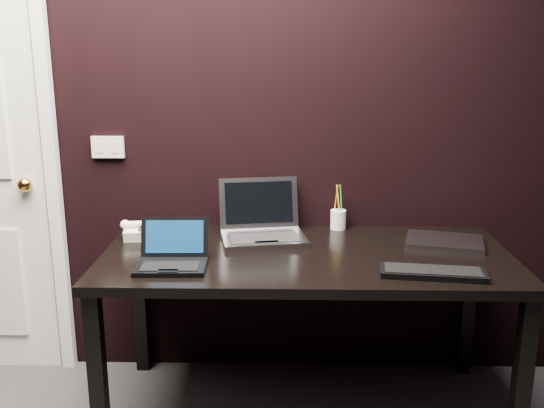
{
  "coord_description": "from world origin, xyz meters",
  "views": [
    {
      "loc": [
        0.21,
        -1.0,
        1.56
      ],
      "look_at": [
        0.16,
        1.35,
        0.96
      ],
      "focal_mm": 40.0,
      "sensor_mm": 36.0,
      "label": 1
    }
  ],
  "objects_px": {
    "netbook": "(172,258)",
    "pen_cup": "(338,219)",
    "desk": "(306,270)",
    "desk_phone": "(143,230)",
    "mobile_phone": "(148,241)",
    "silver_laptop": "(262,228)",
    "ext_keyboard": "(433,272)",
    "closed_laptop": "(444,242)"
  },
  "relations": [
    {
      "from": "closed_laptop",
      "to": "pen_cup",
      "type": "bearing_deg",
      "value": 153.38
    },
    {
      "from": "netbook",
      "to": "closed_laptop",
      "type": "relative_size",
      "value": 0.74
    },
    {
      "from": "closed_laptop",
      "to": "netbook",
      "type": "bearing_deg",
      "value": -165.07
    },
    {
      "from": "silver_laptop",
      "to": "mobile_phone",
      "type": "bearing_deg",
      "value": -161.28
    },
    {
      "from": "closed_laptop",
      "to": "mobile_phone",
      "type": "bearing_deg",
      "value": -175.56
    },
    {
      "from": "ext_keyboard",
      "to": "closed_laptop",
      "type": "height_order",
      "value": "ext_keyboard"
    },
    {
      "from": "closed_laptop",
      "to": "desk_phone",
      "type": "xyz_separation_m",
      "value": [
        -1.33,
        0.06,
        0.02
      ]
    },
    {
      "from": "pen_cup",
      "to": "closed_laptop",
      "type": "bearing_deg",
      "value": -26.62
    },
    {
      "from": "silver_laptop",
      "to": "pen_cup",
      "type": "distance_m",
      "value": 0.39
    },
    {
      "from": "silver_laptop",
      "to": "closed_laptop",
      "type": "relative_size",
      "value": 1.11
    },
    {
      "from": "desk_phone",
      "to": "pen_cup",
      "type": "xyz_separation_m",
      "value": [
        0.89,
        0.16,
        0.01
      ]
    },
    {
      "from": "netbook",
      "to": "ext_keyboard",
      "type": "distance_m",
      "value": 1.0
    },
    {
      "from": "netbook",
      "to": "pen_cup",
      "type": "relative_size",
      "value": 1.29
    },
    {
      "from": "ext_keyboard",
      "to": "pen_cup",
      "type": "xyz_separation_m",
      "value": [
        -0.3,
        0.6,
        0.04
      ]
    },
    {
      "from": "desk",
      "to": "netbook",
      "type": "height_order",
      "value": "netbook"
    },
    {
      "from": "desk",
      "to": "desk_phone",
      "type": "xyz_separation_m",
      "value": [
        -0.73,
        0.19,
        0.11
      ]
    },
    {
      "from": "silver_laptop",
      "to": "mobile_phone",
      "type": "distance_m",
      "value": 0.51
    },
    {
      "from": "silver_laptop",
      "to": "mobile_phone",
      "type": "xyz_separation_m",
      "value": [
        -0.48,
        -0.16,
        -0.01
      ]
    },
    {
      "from": "silver_laptop",
      "to": "ext_keyboard",
      "type": "xyz_separation_m",
      "value": [
        0.66,
        -0.44,
        -0.04
      ]
    },
    {
      "from": "netbook",
      "to": "mobile_phone",
      "type": "height_order",
      "value": "netbook"
    },
    {
      "from": "mobile_phone",
      "to": "desk",
      "type": "bearing_deg",
      "value": -2.42
    },
    {
      "from": "netbook",
      "to": "desk_phone",
      "type": "height_order",
      "value": "netbook"
    },
    {
      "from": "ext_keyboard",
      "to": "desk_phone",
      "type": "height_order",
      "value": "desk_phone"
    },
    {
      "from": "silver_laptop",
      "to": "mobile_phone",
      "type": "relative_size",
      "value": 4.04
    },
    {
      "from": "netbook",
      "to": "ext_keyboard",
      "type": "relative_size",
      "value": 0.68
    },
    {
      "from": "ext_keyboard",
      "to": "mobile_phone",
      "type": "height_order",
      "value": "mobile_phone"
    },
    {
      "from": "netbook",
      "to": "mobile_phone",
      "type": "bearing_deg",
      "value": 124.73
    },
    {
      "from": "silver_laptop",
      "to": "desk_phone",
      "type": "xyz_separation_m",
      "value": [
        -0.54,
        -0.0,
        -0.01
      ]
    },
    {
      "from": "closed_laptop",
      "to": "desk",
      "type": "bearing_deg",
      "value": -168.09
    },
    {
      "from": "mobile_phone",
      "to": "closed_laptop",
      "type": "bearing_deg",
      "value": 4.44
    },
    {
      "from": "pen_cup",
      "to": "ext_keyboard",
      "type": "bearing_deg",
      "value": -63.25
    },
    {
      "from": "closed_laptop",
      "to": "desk_phone",
      "type": "relative_size",
      "value": 1.89
    },
    {
      "from": "mobile_phone",
      "to": "silver_laptop",
      "type": "bearing_deg",
      "value": 18.72
    },
    {
      "from": "desk",
      "to": "ext_keyboard",
      "type": "distance_m",
      "value": 0.54
    },
    {
      "from": "desk",
      "to": "ext_keyboard",
      "type": "xyz_separation_m",
      "value": [
        0.46,
        -0.25,
        0.09
      ]
    },
    {
      "from": "desk",
      "to": "desk_phone",
      "type": "relative_size",
      "value": 8.65
    },
    {
      "from": "silver_laptop",
      "to": "desk_phone",
      "type": "relative_size",
      "value": 2.1
    },
    {
      "from": "silver_laptop",
      "to": "desk_phone",
      "type": "height_order",
      "value": "silver_laptop"
    },
    {
      "from": "silver_laptop",
      "to": "pen_cup",
      "type": "bearing_deg",
      "value": 24.33
    },
    {
      "from": "ext_keyboard",
      "to": "desk_phone",
      "type": "bearing_deg",
      "value": 159.68
    },
    {
      "from": "closed_laptop",
      "to": "ext_keyboard",
      "type": "bearing_deg",
      "value": -110.19
    },
    {
      "from": "desk_phone",
      "to": "mobile_phone",
      "type": "relative_size",
      "value": 1.92
    }
  ]
}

